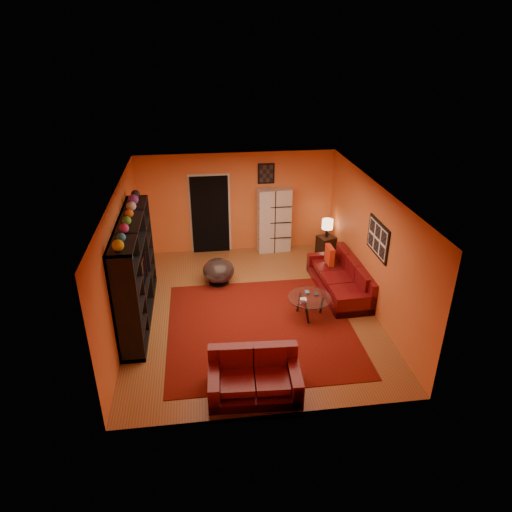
{
  "coord_description": "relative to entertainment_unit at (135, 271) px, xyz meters",
  "views": [
    {
      "loc": [
        -0.95,
        -8.09,
        5.22
      ],
      "look_at": [
        0.12,
        0.1,
        1.18
      ],
      "focal_mm": 32.0,
      "sensor_mm": 36.0,
      "label": 1
    }
  ],
  "objects": [
    {
      "name": "wall_art_right",
      "position": [
        4.75,
        -0.3,
        0.55
      ],
      "size": [
        0.03,
        1.0,
        0.7
      ],
      "primitive_type": "cube",
      "color": "black",
      "rests_on": "wall_right"
    },
    {
      "name": "sofa",
      "position": [
        4.41,
        0.48,
        -0.77
      ],
      "size": [
        1.0,
        2.23,
        0.85
      ],
      "rotation": [
        0.0,
        0.0,
        0.05
      ],
      "color": "#510A0F",
      "rests_on": "rug"
    },
    {
      "name": "coffee_table",
      "position": [
        3.41,
        -0.44,
        -0.65
      ],
      "size": [
        0.88,
        0.88,
        0.44
      ],
      "rotation": [
        0.0,
        0.0,
        0.13
      ],
      "color": "silver",
      "rests_on": "floor"
    },
    {
      "name": "wall_art_back",
      "position": [
        3.02,
        2.98,
        1.0
      ],
      "size": [
        0.42,
        0.03,
        0.52
      ],
      "primitive_type": "cube",
      "color": "black",
      "rests_on": "wall_back"
    },
    {
      "name": "bowl_chair",
      "position": [
        1.66,
        1.18,
        -0.73
      ],
      "size": [
        0.73,
        0.73,
        0.59
      ],
      "color": "black",
      "rests_on": "floor"
    },
    {
      "name": "table_lamp",
      "position": [
        4.52,
        2.36,
        -0.22
      ],
      "size": [
        0.28,
        0.28,
        0.47
      ],
      "color": "black",
      "rests_on": "side_table"
    },
    {
      "name": "floor",
      "position": [
        2.27,
        0.0,
        -1.05
      ],
      "size": [
        6.0,
        6.0,
        0.0
      ],
      "primitive_type": "plane",
      "color": "brown",
      "rests_on": "ground"
    },
    {
      "name": "wall_back",
      "position": [
        2.27,
        3.0,
        0.25
      ],
      "size": [
        6.0,
        0.0,
        6.0
      ],
      "primitive_type": "plane",
      "rotation": [
        1.57,
        0.0,
        0.0
      ],
      "color": "orange",
      "rests_on": "floor"
    },
    {
      "name": "wall_left",
      "position": [
        -0.23,
        0.0,
        0.25
      ],
      "size": [
        0.0,
        6.0,
        6.0
      ],
      "primitive_type": "plane",
      "rotation": [
        1.57,
        0.0,
        1.57
      ],
      "color": "orange",
      "rests_on": "floor"
    },
    {
      "name": "doorway",
      "position": [
        1.57,
        2.96,
        -0.03
      ],
      "size": [
        0.95,
        0.1,
        2.04
      ],
      "primitive_type": "cube",
      "color": "black",
      "rests_on": "floor"
    },
    {
      "name": "storage_cabinet",
      "position": [
        3.21,
        2.8,
        -0.2
      ],
      "size": [
        0.87,
        0.44,
        1.7
      ],
      "primitive_type": "cube",
      "rotation": [
        0.0,
        0.0,
        0.08
      ],
      "color": "silver",
      "rests_on": "floor"
    },
    {
      "name": "throw_pillow",
      "position": [
        4.22,
        1.05,
        -0.42
      ],
      "size": [
        0.12,
        0.42,
        0.42
      ],
      "primitive_type": "cube",
      "color": "red",
      "rests_on": "sofa"
    },
    {
      "name": "ceiling",
      "position": [
        2.27,
        0.0,
        1.55
      ],
      "size": [
        6.0,
        6.0,
        0.0
      ],
      "primitive_type": "plane",
      "rotation": [
        3.14,
        0.0,
        0.0
      ],
      "color": "white",
      "rests_on": "wall_back"
    },
    {
      "name": "tv",
      "position": [
        0.05,
        -0.03,
        -0.05
      ],
      "size": [
        0.97,
        0.13,
        0.56
      ],
      "primitive_type": "imported",
      "rotation": [
        0.0,
        0.0,
        1.57
      ],
      "color": "black",
      "rests_on": "entertainment_unit"
    },
    {
      "name": "side_table",
      "position": [
        4.53,
        2.36,
        -0.8
      ],
      "size": [
        0.51,
        0.51,
        0.5
      ],
      "primitive_type": "cube",
      "rotation": [
        0.0,
        0.0,
        0.33
      ],
      "color": "black",
      "rests_on": "floor"
    },
    {
      "name": "entertainment_unit",
      "position": [
        0.0,
        0.0,
        0.0
      ],
      "size": [
        0.45,
        3.0,
        2.1
      ],
      "primitive_type": "cube",
      "color": "black",
      "rests_on": "floor"
    },
    {
      "name": "wall_right",
      "position": [
        4.78,
        0.0,
        0.25
      ],
      "size": [
        0.0,
        6.0,
        6.0
      ],
      "primitive_type": "plane",
      "rotation": [
        1.57,
        0.0,
        -1.57
      ],
      "color": "orange",
      "rests_on": "floor"
    },
    {
      "name": "wall_front",
      "position": [
        2.27,
        -3.0,
        0.25
      ],
      "size": [
        6.0,
        0.0,
        6.0
      ],
      "primitive_type": "plane",
      "rotation": [
        -1.57,
        0.0,
        0.0
      ],
      "color": "orange",
      "rests_on": "floor"
    },
    {
      "name": "loveseat",
      "position": [
        2.03,
        -2.42,
        -0.76
      ],
      "size": [
        1.5,
        0.95,
        0.85
      ],
      "rotation": [
        0.0,
        0.0,
        1.52
      ],
      "color": "#510A0F",
      "rests_on": "rug"
    },
    {
      "name": "rug",
      "position": [
        2.38,
        -0.7,
        -1.04
      ],
      "size": [
        3.6,
        3.6,
        0.01
      ],
      "primitive_type": "cube",
      "color": "#510E09",
      "rests_on": "floor"
    }
  ]
}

